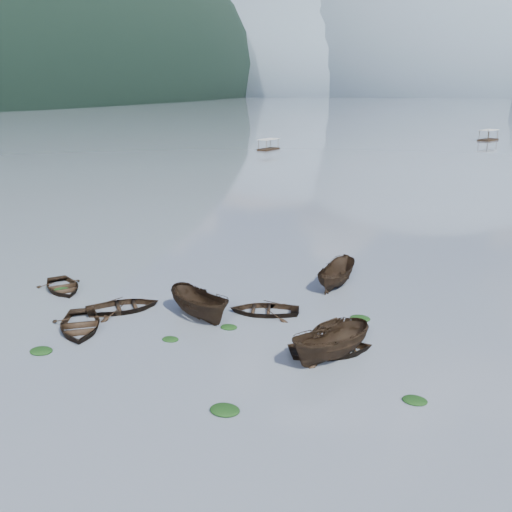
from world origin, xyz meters
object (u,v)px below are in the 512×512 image
(pontoon_centre, at_px, (488,141))
(rowboat_0, at_px, (80,330))
(rowboat_3, at_px, (332,339))
(pontoon_left, at_px, (268,150))

(pontoon_centre, bearing_deg, rowboat_0, -76.31)
(rowboat_3, bearing_deg, rowboat_0, 10.07)
(rowboat_3, xyz_separation_m, pontoon_centre, (7.67, 119.20, 0.00))
(rowboat_0, bearing_deg, rowboat_3, -19.10)
(rowboat_0, bearing_deg, pontoon_left, 68.37)
(pontoon_centre, bearing_deg, rowboat_3, -70.71)
(pontoon_left, xyz_separation_m, pontoon_centre, (40.60, 37.58, 0.00))
(rowboat_3, xyz_separation_m, pontoon_left, (-32.93, 81.63, 0.00))
(rowboat_0, height_order, pontoon_left, pontoon_left)
(rowboat_0, relative_size, pontoon_centre, 0.70)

